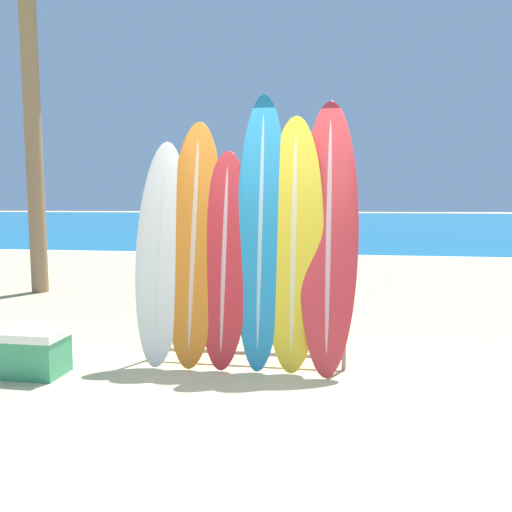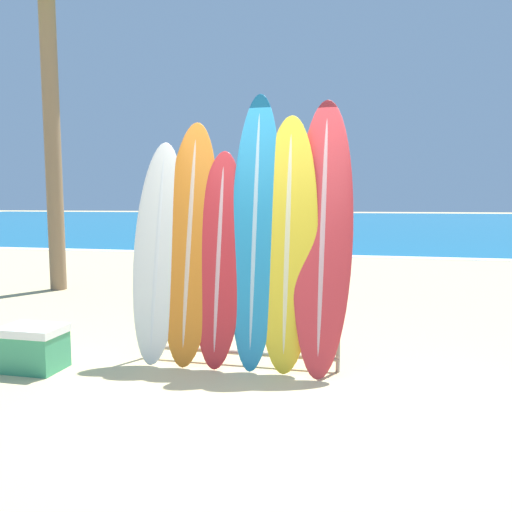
% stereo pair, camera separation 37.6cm
% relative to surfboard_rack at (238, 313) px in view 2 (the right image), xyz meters
% --- Properties ---
extents(ground_plane, '(160.00, 160.00, 0.00)m').
position_rel_surfboard_rack_xyz_m(ground_plane, '(0.24, -0.35, -0.52)').
color(ground_plane, tan).
extents(ocean_water, '(120.00, 60.00, 0.01)m').
position_rel_surfboard_rack_xyz_m(ocean_water, '(0.24, 39.48, -0.51)').
color(ocean_water, '#146693').
rests_on(ocean_water, ground_plane).
extents(surfboard_rack, '(1.98, 0.04, 0.96)m').
position_rel_surfboard_rack_xyz_m(surfboard_rack, '(0.00, 0.00, 0.00)').
color(surfboard_rack, gray).
rests_on(surfboard_rack, ground_plane).
extents(surfboard_slot_0, '(0.52, 0.54, 2.20)m').
position_rel_surfboard_rack_xyz_m(surfboard_slot_0, '(-0.82, 0.00, 0.58)').
color(surfboard_slot_0, silver).
rests_on(surfboard_slot_0, ground_plane).
extents(surfboard_slot_1, '(0.56, 0.58, 2.40)m').
position_rel_surfboard_rack_xyz_m(surfboard_slot_1, '(-0.49, 0.02, 0.68)').
color(surfboard_slot_1, orange).
rests_on(surfboard_slot_1, ground_plane).
extents(surfboard_slot_2, '(0.50, 0.48, 2.10)m').
position_rel_surfboard_rack_xyz_m(surfboard_slot_2, '(-0.18, -0.01, 0.53)').
color(surfboard_slot_2, red).
rests_on(surfboard_slot_2, ground_plane).
extents(surfboard_slot_3, '(0.49, 0.54, 2.64)m').
position_rel_surfboard_rack_xyz_m(surfboard_slot_3, '(0.17, 0.03, 0.80)').
color(surfboard_slot_3, teal).
rests_on(surfboard_slot_3, ground_plane).
extents(surfboard_slot_4, '(0.56, 0.49, 2.42)m').
position_rel_surfboard_rack_xyz_m(surfboard_slot_4, '(0.49, 0.01, 0.69)').
color(surfboard_slot_4, yellow).
rests_on(surfboard_slot_4, ground_plane).
extents(surfboard_slot_5, '(0.56, 0.75, 2.59)m').
position_rel_surfboard_rack_xyz_m(surfboard_slot_5, '(0.81, 0.06, 0.78)').
color(surfboard_slot_5, red).
rests_on(surfboard_slot_5, ground_plane).
extents(person_near_water, '(0.31, 0.30, 1.81)m').
position_rel_surfboard_rack_xyz_m(person_near_water, '(-0.23, 6.99, 0.47)').
color(person_near_water, '#846047').
rests_on(person_near_water, ground_plane).
extents(person_mid_beach, '(0.24, 0.30, 1.80)m').
position_rel_surfboard_rack_xyz_m(person_mid_beach, '(-1.15, 2.94, 0.47)').
color(person_mid_beach, tan).
rests_on(person_mid_beach, ground_plane).
extents(person_far_left, '(0.29, 0.23, 1.71)m').
position_rel_surfboard_rack_xyz_m(person_far_left, '(0.44, 3.01, 0.42)').
color(person_far_left, '#A87A5B').
rests_on(person_far_left, ground_plane).
extents(cooler_box, '(0.57, 0.41, 0.42)m').
position_rel_surfboard_rack_xyz_m(cooler_box, '(-1.85, -0.58, -0.30)').
color(cooler_box, '#389366').
rests_on(cooler_box, ground_plane).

